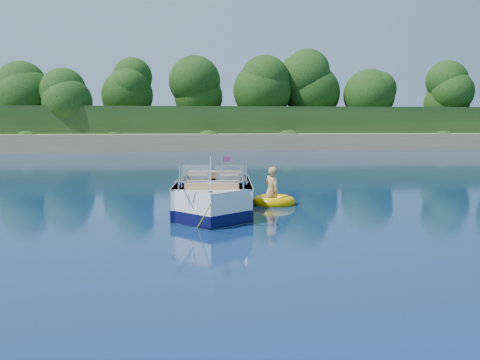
{
  "coord_description": "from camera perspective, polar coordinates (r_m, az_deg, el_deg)",
  "views": [
    {
      "loc": [
        -2.02,
        -11.76,
        2.35
      ],
      "look_at": [
        -0.41,
        2.52,
        0.85
      ],
      "focal_mm": 40.0,
      "sensor_mm": 36.0,
      "label": 1
    }
  ],
  "objects": [
    {
      "name": "tow_tube",
      "position": [
        15.78,
        3.63,
        -2.3
      ],
      "size": [
        1.55,
        1.55,
        0.33
      ],
      "rotation": [
        0.0,
        0.0,
        0.26
      ],
      "color": "#F3AD00",
      "rests_on": "ground"
    },
    {
      "name": "boy",
      "position": [
        15.74,
        3.3,
        -2.63
      ],
      "size": [
        0.74,
        0.87,
        1.59
      ],
      "primitive_type": "imported",
      "rotation": [
        0.0,
        -0.17,
        2.14
      ],
      "color": "tan",
      "rests_on": "ground"
    },
    {
      "name": "ground",
      "position": [
        12.16,
        3.28,
        -5.19
      ],
      "size": [
        160.0,
        160.0,
        0.0
      ],
      "primitive_type": "plane",
      "color": "#092144",
      "rests_on": "ground"
    },
    {
      "name": "treeline",
      "position": [
        52.91,
        -4.23,
        9.41
      ],
      "size": [
        150.0,
        7.12,
        8.19
      ],
      "color": "black",
      "rests_on": "ground"
    },
    {
      "name": "motorboat",
      "position": [
        14.2,
        -2.85,
        -2.1
      ],
      "size": [
        2.32,
        5.59,
        1.86
      ],
      "rotation": [
        0.0,
        0.0,
        -0.09
      ],
      "color": "white",
      "rests_on": "ground"
    },
    {
      "name": "shoreline",
      "position": [
        75.57,
        -4.9,
        4.9
      ],
      "size": [
        170.0,
        59.0,
        6.0
      ],
      "color": "#8D7B52",
      "rests_on": "ground"
    }
  ]
}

